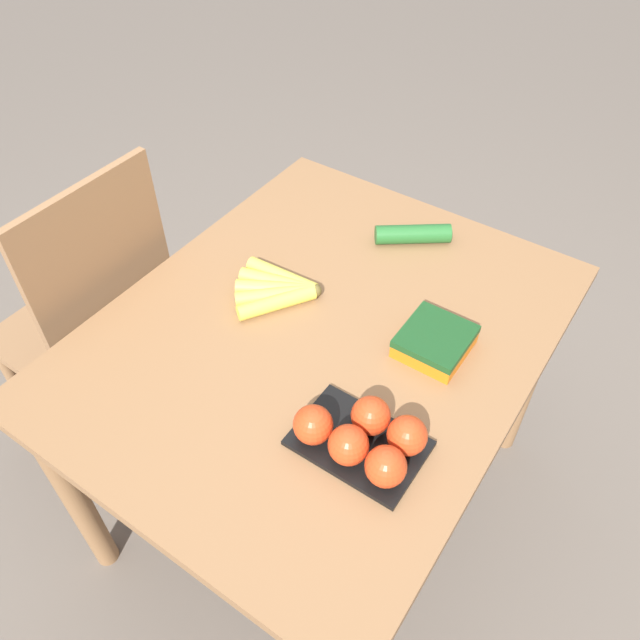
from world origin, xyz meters
The scene contains 7 objects.
ground_plane centered at (0.00, 0.00, 0.00)m, with size 12.00×12.00×0.00m, color #665B51.
dining_table centered at (0.00, 0.00, 0.62)m, with size 1.11×0.89×0.73m.
chair centered at (-0.15, 0.63, 0.51)m, with size 0.42×0.40×0.99m.
banana_bunch centered at (0.04, 0.14, 0.75)m, with size 0.18×0.20×0.04m.
tomato_pack centered at (-0.21, -0.24, 0.77)m, with size 0.16×0.24×0.09m.
carrot_bag centered at (0.09, -0.23, 0.76)m, with size 0.15×0.14×0.05m.
cucumber_near centered at (0.39, -0.02, 0.76)m, with size 0.15×0.18×0.05m.
Camera 1 is at (-0.78, -0.53, 1.73)m, focal length 35.00 mm.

